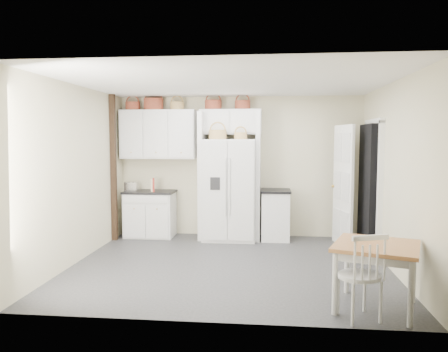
# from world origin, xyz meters

# --- Properties ---
(floor) EXTENTS (4.50, 4.50, 0.00)m
(floor) POSITION_xyz_m (0.00, 0.00, 0.00)
(floor) COLOR #28282D
(floor) RESTS_ON ground
(ceiling) EXTENTS (4.50, 4.50, 0.00)m
(ceiling) POSITION_xyz_m (0.00, 0.00, 2.60)
(ceiling) COLOR white
(ceiling) RESTS_ON wall_back
(wall_back) EXTENTS (4.50, 0.00, 4.50)m
(wall_back) POSITION_xyz_m (0.00, 2.00, 1.30)
(wall_back) COLOR beige
(wall_back) RESTS_ON floor
(wall_left) EXTENTS (0.00, 4.00, 4.00)m
(wall_left) POSITION_xyz_m (-2.25, 0.00, 1.30)
(wall_left) COLOR beige
(wall_left) RESTS_ON floor
(wall_right) EXTENTS (0.00, 4.00, 4.00)m
(wall_right) POSITION_xyz_m (2.25, 0.00, 1.30)
(wall_right) COLOR beige
(wall_right) RESTS_ON floor
(refrigerator) EXTENTS (0.94, 0.75, 1.81)m
(refrigerator) POSITION_xyz_m (-0.15, 1.65, 0.91)
(refrigerator) COLOR silver
(refrigerator) RESTS_ON floor
(base_cab_left) EXTENTS (0.88, 0.56, 0.82)m
(base_cab_left) POSITION_xyz_m (-1.64, 1.70, 0.41)
(base_cab_left) COLOR silver
(base_cab_left) RESTS_ON floor
(base_cab_right) EXTENTS (0.49, 0.59, 0.86)m
(base_cab_right) POSITION_xyz_m (0.68, 1.70, 0.43)
(base_cab_right) COLOR silver
(base_cab_right) RESTS_ON floor
(dining_table) EXTENTS (1.07, 1.07, 0.70)m
(dining_table) POSITION_xyz_m (1.70, -1.45, 0.35)
(dining_table) COLOR olive
(dining_table) RESTS_ON floor
(windsor_chair) EXTENTS (0.54, 0.51, 0.88)m
(windsor_chair) POSITION_xyz_m (1.47, -1.75, 0.44)
(windsor_chair) COLOR silver
(windsor_chair) RESTS_ON floor
(counter_left) EXTENTS (0.92, 0.59, 0.04)m
(counter_left) POSITION_xyz_m (-1.64, 1.70, 0.84)
(counter_left) COLOR black
(counter_left) RESTS_ON base_cab_left
(counter_right) EXTENTS (0.53, 0.63, 0.04)m
(counter_right) POSITION_xyz_m (0.68, 1.70, 0.88)
(counter_right) COLOR black
(counter_right) RESTS_ON base_cab_right
(toaster) EXTENTS (0.24, 0.14, 0.16)m
(toaster) POSITION_xyz_m (-1.98, 1.67, 0.94)
(toaster) COLOR silver
(toaster) RESTS_ON counter_left
(cookbook_red) EXTENTS (0.08, 0.17, 0.24)m
(cookbook_red) POSITION_xyz_m (-1.55, 1.62, 0.98)
(cookbook_red) COLOR maroon
(cookbook_red) RESTS_ON counter_left
(cookbook_cream) EXTENTS (0.07, 0.16, 0.23)m
(cookbook_cream) POSITION_xyz_m (-1.58, 1.62, 0.97)
(cookbook_cream) COLOR beige
(cookbook_cream) RESTS_ON counter_left
(basket_upper_a) EXTENTS (0.27, 0.27, 0.15)m
(basket_upper_a) POSITION_xyz_m (-1.98, 1.83, 2.43)
(basket_upper_a) COLOR brown
(basket_upper_a) RESTS_ON upper_cabinet
(basket_upper_b) EXTENTS (0.36, 0.36, 0.21)m
(basket_upper_b) POSITION_xyz_m (-1.58, 1.83, 2.46)
(basket_upper_b) COLOR brown
(basket_upper_b) RESTS_ON upper_cabinet
(basket_upper_c) EXTENTS (0.25, 0.25, 0.15)m
(basket_upper_c) POSITION_xyz_m (-1.14, 1.83, 2.42)
(basket_upper_c) COLOR olive
(basket_upper_c) RESTS_ON upper_cabinet
(basket_bridge_a) EXTENTS (0.30, 0.30, 0.17)m
(basket_bridge_a) POSITION_xyz_m (-0.47, 1.83, 2.44)
(basket_bridge_a) COLOR brown
(basket_bridge_a) RESTS_ON bridge_cabinet
(basket_bridge_b) EXTENTS (0.28, 0.28, 0.16)m
(basket_bridge_b) POSITION_xyz_m (0.07, 1.83, 2.43)
(basket_bridge_b) COLOR brown
(basket_bridge_b) RESTS_ON bridge_cabinet
(basket_fridge_a) EXTENTS (0.31, 0.31, 0.17)m
(basket_fridge_a) POSITION_xyz_m (-0.36, 1.55, 1.89)
(basket_fridge_a) COLOR olive
(basket_fridge_a) RESTS_ON refrigerator
(basket_fridge_b) EXTENTS (0.23, 0.23, 0.12)m
(basket_fridge_b) POSITION_xyz_m (0.05, 1.55, 1.87)
(basket_fridge_b) COLOR olive
(basket_fridge_b) RESTS_ON refrigerator
(upper_cabinet) EXTENTS (1.40, 0.34, 0.90)m
(upper_cabinet) POSITION_xyz_m (-1.50, 1.83, 1.90)
(upper_cabinet) COLOR silver
(upper_cabinet) RESTS_ON wall_back
(bridge_cabinet) EXTENTS (1.12, 0.34, 0.45)m
(bridge_cabinet) POSITION_xyz_m (-0.15, 1.83, 2.12)
(bridge_cabinet) COLOR silver
(bridge_cabinet) RESTS_ON wall_back
(fridge_panel_left) EXTENTS (0.08, 0.60, 2.30)m
(fridge_panel_left) POSITION_xyz_m (-0.66, 1.70, 1.15)
(fridge_panel_left) COLOR silver
(fridge_panel_left) RESTS_ON floor
(fridge_panel_right) EXTENTS (0.08, 0.60, 2.30)m
(fridge_panel_right) POSITION_xyz_m (0.36, 1.70, 1.15)
(fridge_panel_right) COLOR silver
(fridge_panel_right) RESTS_ON floor
(trim_post) EXTENTS (0.09, 0.09, 2.60)m
(trim_post) POSITION_xyz_m (-2.20, 1.35, 1.30)
(trim_post) COLOR black
(trim_post) RESTS_ON floor
(doorway_void) EXTENTS (0.18, 0.85, 2.05)m
(doorway_void) POSITION_xyz_m (2.16, 1.00, 1.02)
(doorway_void) COLOR black
(doorway_void) RESTS_ON floor
(door_slab) EXTENTS (0.21, 0.79, 2.05)m
(door_slab) POSITION_xyz_m (1.80, 1.33, 1.02)
(door_slab) COLOR white
(door_slab) RESTS_ON floor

